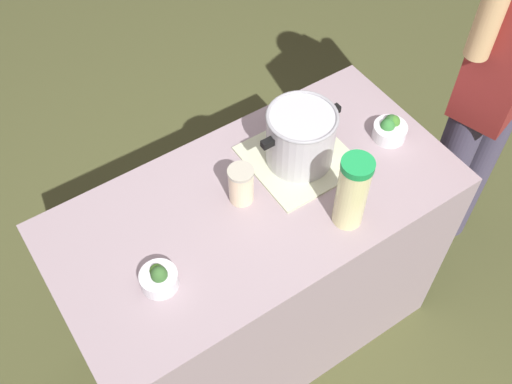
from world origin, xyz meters
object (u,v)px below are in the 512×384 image
(broccoli_bowl_center, at_px, (159,278))
(lemonade_pitcher, at_px, (352,192))
(person_cook, at_px, (496,90))
(broccoli_bowl_front, at_px, (390,129))
(mason_jar, at_px, (241,185))
(cooking_pot, at_px, (301,136))

(broccoli_bowl_center, bearing_deg, lemonade_pitcher, -11.48)
(broccoli_bowl_center, xyz_separation_m, person_cook, (1.38, 0.01, -0.01))
(broccoli_bowl_front, relative_size, broccoli_bowl_center, 1.05)
(broccoli_bowl_front, distance_m, broccoli_bowl_center, 0.93)
(lemonade_pitcher, relative_size, mason_jar, 1.97)
(broccoli_bowl_front, bearing_deg, cooking_pot, 165.03)
(mason_jar, bearing_deg, cooking_pot, 6.88)
(lemonade_pitcher, relative_size, broccoli_bowl_center, 2.45)
(broccoli_bowl_front, bearing_deg, mason_jar, 174.40)
(lemonade_pitcher, bearing_deg, cooking_pot, 86.16)
(lemonade_pitcher, bearing_deg, person_cook, 9.26)
(cooking_pot, height_order, lemonade_pitcher, lemonade_pitcher)
(cooking_pot, relative_size, broccoli_bowl_center, 2.71)
(broccoli_bowl_center, bearing_deg, cooking_pot, 14.56)
(mason_jar, distance_m, broccoli_bowl_center, 0.38)
(broccoli_bowl_front, bearing_deg, lemonade_pitcher, -150.41)
(broccoli_bowl_center, relative_size, person_cook, 0.06)
(broccoli_bowl_front, xyz_separation_m, broccoli_bowl_center, (-0.92, -0.07, -0.00))
(broccoli_bowl_front, bearing_deg, person_cook, -7.88)
(lemonade_pitcher, distance_m, mason_jar, 0.34)
(lemonade_pitcher, relative_size, broccoli_bowl_front, 2.32)
(mason_jar, bearing_deg, broccoli_bowl_front, -5.60)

